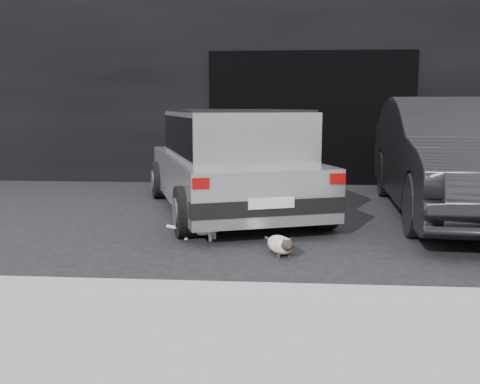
# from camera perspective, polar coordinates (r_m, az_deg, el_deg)

# --- Properties ---
(ground) EXTENTS (80.00, 80.00, 0.00)m
(ground) POSITION_cam_1_polar(r_m,az_deg,el_deg) (6.84, 0.69, -3.85)
(ground) COLOR black
(ground) RESTS_ON ground
(building_facade) EXTENTS (34.00, 4.00, 5.00)m
(building_facade) POSITION_cam_1_polar(r_m,az_deg,el_deg) (12.70, 7.18, 13.41)
(building_facade) COLOR black
(building_facade) RESTS_ON ground
(garage_opening) EXTENTS (4.00, 0.10, 2.60)m
(garage_opening) POSITION_cam_1_polar(r_m,az_deg,el_deg) (10.66, 7.55, 7.78)
(garage_opening) COLOR black
(garage_opening) RESTS_ON ground
(curb) EXTENTS (18.00, 0.25, 0.12)m
(curb) POSITION_cam_1_polar(r_m,az_deg,el_deg) (4.35, 11.85, -10.91)
(curb) COLOR gray
(curb) RESTS_ON ground
(sidewalk) EXTENTS (18.00, 2.20, 0.11)m
(sidewalk) POSITION_cam_1_polar(r_m,az_deg,el_deg) (3.27, 14.65, -18.17)
(sidewalk) COLOR gray
(sidewalk) RESTS_ON ground
(silver_hatchback) EXTENTS (3.03, 4.42, 1.49)m
(silver_hatchback) POSITION_cam_1_polar(r_m,az_deg,el_deg) (7.73, -0.99, 3.77)
(silver_hatchback) COLOR #ACAEB0
(silver_hatchback) RESTS_ON ground
(second_car) EXTENTS (2.09, 5.17, 1.67)m
(second_car) POSITION_cam_1_polar(r_m,az_deg,el_deg) (8.13, 22.07, 3.51)
(second_car) COLOR black
(second_car) RESTS_ON ground
(cat_siamese) EXTENTS (0.37, 0.65, 0.24)m
(cat_siamese) POSITION_cam_1_polar(r_m,az_deg,el_deg) (5.62, 4.42, -5.64)
(cat_siamese) COLOR beige
(cat_siamese) RESTS_ON ground
(cat_white) EXTENTS (0.75, 0.37, 0.35)m
(cat_white) POSITION_cam_1_polar(r_m,az_deg,el_deg) (6.24, -3.98, -3.53)
(cat_white) COLOR white
(cat_white) RESTS_ON ground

